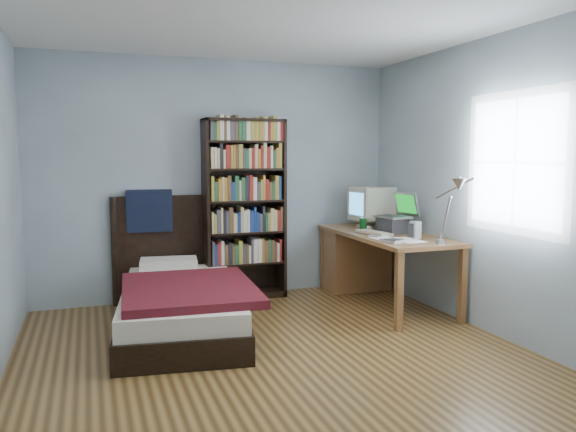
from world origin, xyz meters
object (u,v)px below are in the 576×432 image
object	(u,v)px
laptop	(394,222)
bookshelf	(244,209)
desk_lamp	(456,192)
soda_can	(363,224)
bed	(179,298)
keyboard	(374,233)
crt_monitor	(371,204)
speaker	(415,230)
desk	(363,255)

from	to	relation	value
laptop	bookshelf	bearing A→B (deg)	151.40
desk_lamp	soda_can	distance (m)	1.42
soda_can	bed	world-z (taller)	bed
keyboard	laptop	bearing A→B (deg)	-5.55
laptop	bookshelf	size ratio (longest dim) A/B	0.22
crt_monitor	speaker	bearing A→B (deg)	-91.21
desk	soda_can	world-z (taller)	soda_can
desk_lamp	desk	bearing A→B (deg)	89.81
crt_monitor	bookshelf	bearing A→B (deg)	168.36
bookshelf	crt_monitor	bearing A→B (deg)	-11.64
soda_can	keyboard	bearing A→B (deg)	-91.55
desk	bed	world-z (taller)	bed
desk_lamp	bed	size ratio (longest dim) A/B	0.28
soda_can	desk	bearing A→B (deg)	62.10
bookshelf	speaker	bearing A→B (deg)	-41.62
desk_lamp	bookshelf	size ratio (longest dim) A/B	0.32
laptop	bed	world-z (taller)	bed
crt_monitor	bed	size ratio (longest dim) A/B	0.21
desk	bookshelf	world-z (taller)	bookshelf
desk_lamp	keyboard	distance (m)	1.21
desk_lamp	keyboard	size ratio (longest dim) A/B	1.50
crt_monitor	bed	bearing A→B (deg)	-166.32
soda_can	bookshelf	distance (m)	1.25
bookshelf	bed	xyz separation A→B (m)	(-0.81, -0.80, -0.69)
speaker	bookshelf	world-z (taller)	bookshelf
speaker	desk_lamp	bearing A→B (deg)	-110.65
desk_lamp	keyboard	xyz separation A→B (m)	(-0.14, 1.10, -0.47)
desk_lamp	bed	world-z (taller)	desk_lamp
crt_monitor	soda_can	distance (m)	0.38
desk	keyboard	size ratio (longest dim) A/B	4.29
crt_monitor	desk_lamp	distance (m)	1.61
keyboard	crt_monitor	bearing A→B (deg)	52.64
keyboard	speaker	size ratio (longest dim) A/B	2.46
crt_monitor	laptop	xyz separation A→B (m)	(0.01, -0.46, -0.14)
crt_monitor	laptop	distance (m)	0.48
desk	bed	bearing A→B (deg)	-165.08
desk	laptop	xyz separation A→B (m)	(0.09, -0.49, 0.42)
crt_monitor	soda_can	xyz separation A→B (m)	(-0.22, -0.24, -0.18)
desk	laptop	size ratio (longest dim) A/B	4.27
desk_lamp	bed	xyz separation A→B (m)	(-2.08, 1.07, -0.96)
laptop	speaker	size ratio (longest dim) A/B	2.47
bookshelf	keyboard	bearing A→B (deg)	-34.56
bed	speaker	bearing A→B (deg)	-9.95
desk	desk_lamp	size ratio (longest dim) A/B	2.87
desk_lamp	speaker	world-z (taller)	desk_lamp
soda_can	bed	size ratio (longest dim) A/B	0.06
bookshelf	desk_lamp	bearing A→B (deg)	-56.02
laptop	desk	bearing A→B (deg)	100.48
crt_monitor	desk_lamp	xyz separation A→B (m)	(-0.08, -1.59, 0.24)
soda_can	bed	distance (m)	2.03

